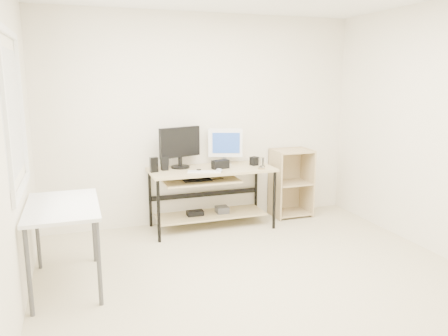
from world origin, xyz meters
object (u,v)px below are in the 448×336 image
object	(u,v)px
shelf_unit	(290,182)
white_imac	(225,144)
black_monitor	(180,145)
side_table	(63,213)
desk	(209,185)
audio_controller	(154,165)

from	to	relation	value
shelf_unit	white_imac	size ratio (longest dim) A/B	1.97
white_imac	black_monitor	bearing A→B (deg)	-158.03
side_table	white_imac	distance (m)	2.31
desk	white_imac	world-z (taller)	white_imac
side_table	black_monitor	distance (m)	1.83
desk	side_table	xyz separation A→B (m)	(-1.65, -1.06, 0.13)
black_monitor	audio_controller	distance (m)	0.42
side_table	audio_controller	world-z (taller)	audio_controller
black_monitor	desk	bearing A→B (deg)	-43.25
desk	black_monitor	xyz separation A→B (m)	(-0.32, 0.15, 0.50)
shelf_unit	audio_controller	size ratio (longest dim) A/B	5.10
black_monitor	audio_controller	xyz separation A→B (m)	(-0.35, -0.14, -0.20)
black_monitor	audio_controller	world-z (taller)	black_monitor
desk	shelf_unit	size ratio (longest dim) A/B	1.67
black_monitor	audio_controller	size ratio (longest dim) A/B	3.01
shelf_unit	white_imac	world-z (taller)	white_imac
shelf_unit	audio_controller	world-z (taller)	audio_controller
desk	black_monitor	bearing A→B (deg)	155.92
side_table	shelf_unit	world-z (taller)	shelf_unit
desk	audio_controller	world-z (taller)	audio_controller
desk	side_table	size ratio (longest dim) A/B	1.50
side_table	shelf_unit	distance (m)	3.09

